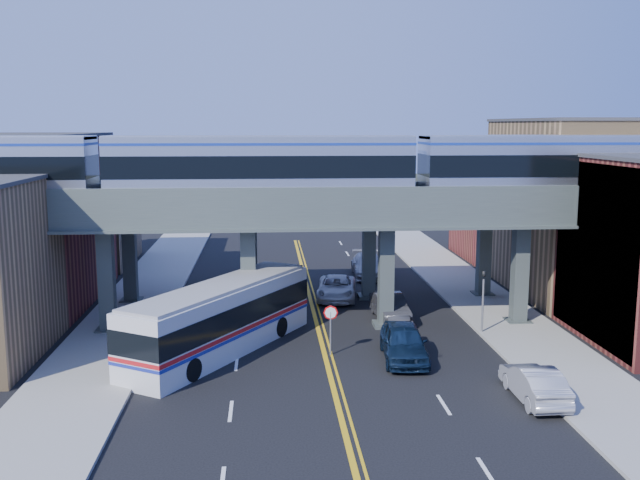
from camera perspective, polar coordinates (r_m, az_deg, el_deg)
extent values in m
plane|color=black|center=(34.45, 0.80, -10.75)|extent=(120.00, 120.00, 0.00)
cube|color=gray|center=(44.67, -15.35, -6.29)|extent=(5.00, 70.00, 0.16)
cube|color=gray|center=(46.15, 14.09, -5.74)|extent=(5.00, 70.00, 0.16)
cube|color=maroon|center=(51.09, -22.07, 1.49)|extent=(8.00, 14.00, 11.00)
cube|color=#90724A|center=(63.67, -18.48, 1.73)|extent=(8.00, 10.00, 8.00)
cube|color=#90724A|center=(53.11, 19.49, 2.45)|extent=(8.00, 14.00, 12.00)
cube|color=maroon|center=(65.30, 14.85, 2.51)|extent=(8.00, 10.00, 9.00)
cube|color=teal|center=(40.85, 21.06, -1.30)|extent=(0.10, 9.50, 9.50)
cube|color=#3D4744|center=(42.18, -16.70, -3.17)|extent=(0.85, 0.85, 6.00)
cube|color=#3D4744|center=(41.21, -5.75, -3.11)|extent=(0.85, 0.85, 6.00)
cube|color=#3D4744|center=(41.77, 5.30, -2.94)|extent=(0.85, 0.85, 6.00)
cube|color=#3D4744|center=(43.82, 15.68, -2.67)|extent=(0.85, 0.85, 6.00)
cube|color=#444E4A|center=(40.67, -0.19, 2.06)|extent=(52.00, 3.60, 1.40)
cube|color=#3D4744|center=(48.90, -14.97, -1.43)|extent=(0.85, 0.85, 6.00)
cube|color=#3D4744|center=(48.07, -5.56, -1.34)|extent=(0.85, 0.85, 6.00)
cube|color=#3D4744|center=(48.55, 3.93, -1.21)|extent=(0.85, 0.85, 6.00)
cube|color=#3D4744|center=(50.32, 12.98, -1.06)|extent=(0.85, 0.85, 6.00)
cube|color=#444E4A|center=(47.61, -0.80, 3.10)|extent=(52.00, 3.60, 1.40)
cube|color=black|center=(42.39, -21.66, 2.84)|extent=(2.45, 2.45, 0.28)
cube|color=black|center=(40.87, -12.37, 3.07)|extent=(2.45, 2.45, 0.28)
cube|color=black|center=(40.80, 2.93, 3.26)|extent=(2.45, 2.45, 0.28)
cube|color=#AEB0B8|center=(40.32, -4.76, 5.91)|extent=(16.96, 3.24, 3.57)
cube|color=black|center=(40.31, -4.77, 6.12)|extent=(16.98, 3.30, 1.23)
cube|color=black|center=(42.23, 12.28, 3.26)|extent=(2.45, 2.45, 0.28)
cube|color=#AEB0B8|center=(43.95, 19.19, 5.70)|extent=(16.96, 3.24, 3.57)
cube|color=black|center=(43.94, 19.20, 5.90)|extent=(16.98, 3.30, 1.23)
cylinder|color=slate|center=(36.95, 0.85, -7.48)|extent=(0.09, 0.09, 2.30)
cylinder|color=red|center=(36.65, 0.86, -5.83)|extent=(0.76, 0.04, 0.76)
cylinder|color=slate|center=(41.39, 12.88, -5.24)|extent=(0.12, 0.12, 3.20)
imported|color=black|center=(40.94, 12.99, -2.46)|extent=(0.15, 0.18, 0.90)
cube|color=silver|center=(37.69, -7.90, -6.33)|extent=(9.48, 12.85, 3.44)
cube|color=black|center=(37.58, -7.91, -5.68)|extent=(9.55, 12.91, 1.17)
cube|color=#B21419|center=(37.78, -7.89, -6.82)|extent=(9.55, 12.91, 0.20)
cylinder|color=black|center=(34.81, -11.97, -9.78)|extent=(3.12, 2.52, 1.11)
cylinder|color=black|center=(40.99, -4.83, -6.69)|extent=(3.12, 2.52, 1.11)
imported|color=#0D1C32|center=(36.54, 6.72, -8.12)|extent=(2.53, 5.50, 1.83)
imported|color=#313133|center=(43.74, 5.62, -5.37)|extent=(1.94, 4.88, 1.58)
imported|color=silver|center=(48.71, 1.34, -3.85)|extent=(3.24, 5.77, 1.52)
imported|color=#A9A8AD|center=(55.98, 3.88, -2.04)|extent=(2.66, 6.03, 1.72)
imported|color=#A2A1A6|center=(32.60, 16.76, -10.89)|extent=(1.66, 4.70, 1.55)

